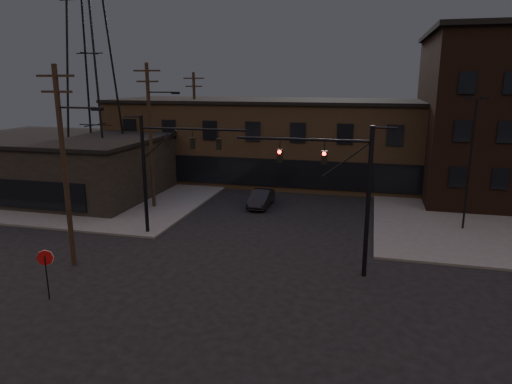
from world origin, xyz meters
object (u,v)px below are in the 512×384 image
stop_sign (46,263)px  parked_car_lot_a (488,192)px  traffic_signal_far (161,162)px  traffic_signal_near (346,185)px  car_crossing (261,198)px

stop_sign → parked_car_lot_a: 34.79m
traffic_signal_far → parked_car_lot_a: (23.12, 14.79, -4.16)m
traffic_signal_near → car_crossing: size_ratio=1.90×
traffic_signal_near → parked_car_lot_a: (11.05, 18.29, -4.08)m
traffic_signal_near → stop_sign: (-13.36, -6.49, -3.09)m
traffic_signal_near → car_crossing: traffic_signal_near is taller
stop_sign → parked_car_lot_a: stop_sign is taller
traffic_signal_near → stop_sign: bearing=-154.1°
parked_car_lot_a → car_crossing: size_ratio=0.98×
traffic_signal_far → parked_car_lot_a: 27.76m
parked_car_lot_a → car_crossing: bearing=129.4°
traffic_signal_near → parked_car_lot_a: bearing=58.9°
stop_sign → traffic_signal_near: bearing=25.9°
traffic_signal_far → car_crossing: bearing=61.5°
traffic_signal_far → stop_sign: size_ratio=3.23×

